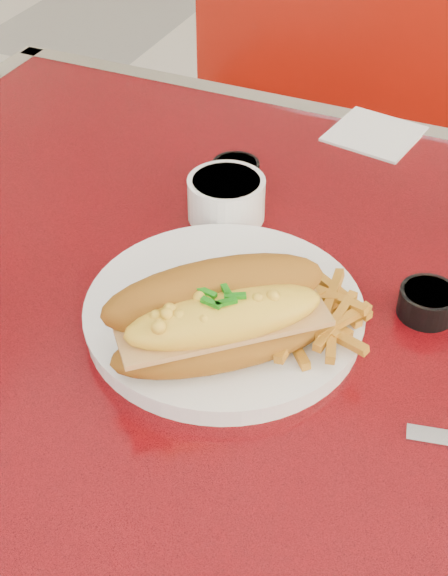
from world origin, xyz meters
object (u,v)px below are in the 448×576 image
at_px(diner_table, 320,446).
at_px(sauce_cup_right, 428,301).
at_px(fork, 290,316).
at_px(gravy_ramekin, 226,197).
at_px(sauce_cup_left, 236,172).
at_px(mac_hoagie, 221,316).
at_px(dinner_plate, 224,313).
at_px(booth_bench_far, 438,256).

relative_size(diner_table, sauce_cup_right, 19.63).
bearing_deg(sauce_cup_right, fork, -145.71).
xyz_separation_m(gravy_ramekin, sauce_cup_left, (-0.02, 0.07, -0.01)).
xyz_separation_m(mac_hoagie, sauce_cup_left, (-0.10, 0.27, -0.04)).
bearing_deg(fork, sauce_cup_left, 18.91).
distance_m(mac_hoagie, gravy_ramekin, 0.22).
bearing_deg(dinner_plate, sauce_cup_right, 27.38).
bearing_deg(sauce_cup_left, dinner_plate, -69.23).
bearing_deg(mac_hoagie, diner_table, 3.72).
relative_size(booth_bench_far, sauce_cup_right, 19.15).
xyz_separation_m(diner_table, dinner_plate, (-0.10, -0.03, 0.17)).
bearing_deg(gravy_ramekin, fork, -48.75).
relative_size(diner_table, mac_hoagie, 5.97).
relative_size(booth_bench_far, sauce_cup_left, 19.45).
distance_m(dinner_plate, mac_hoagie, 0.07).
distance_m(booth_bench_far, sauce_cup_left, 0.81).
bearing_deg(gravy_ramekin, mac_hoagie, -67.31).
height_order(dinner_plate, sauce_cup_right, sauce_cup_right).
bearing_deg(dinner_plate, fork, 12.20).
distance_m(mac_hoagie, sauce_cup_right, 0.20).
distance_m(diner_table, sauce_cup_right, 0.20).
xyz_separation_m(diner_table, sauce_cup_left, (-0.18, 0.19, 0.18)).
bearing_deg(gravy_ramekin, sauce_cup_left, 104.74).
xyz_separation_m(fork, sauce_cup_left, (-0.14, 0.21, -0.00)).
relative_size(diner_table, booth_bench_far, 1.03).
bearing_deg(fork, diner_table, -83.69).
bearing_deg(fork, dinner_plate, 86.72).
distance_m(diner_table, dinner_plate, 0.20).
bearing_deg(diner_table, booth_bench_far, 90.00).
relative_size(dinner_plate, gravy_ramekin, 3.22).
bearing_deg(mac_hoagie, sauce_cup_right, 1.30).
distance_m(diner_table, gravy_ramekin, 0.28).
xyz_separation_m(booth_bench_far, fork, (-0.04, -0.83, 0.50)).
bearing_deg(diner_table, sauce_cup_right, 39.78).
relative_size(sauce_cup_left, sauce_cup_right, 0.98).
distance_m(booth_bench_far, gravy_ramekin, 0.87).
distance_m(gravy_ramekin, sauce_cup_left, 0.07).
xyz_separation_m(fork, gravy_ramekin, (-0.12, 0.14, 0.01)).
xyz_separation_m(booth_bench_far, sauce_cup_left, (-0.18, -0.62, 0.50)).
xyz_separation_m(diner_table, sauce_cup_right, (0.07, 0.06, 0.18)).
distance_m(mac_hoagie, sauce_cup_left, 0.29).
xyz_separation_m(booth_bench_far, sauce_cup_right, (0.07, -0.75, 0.50)).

